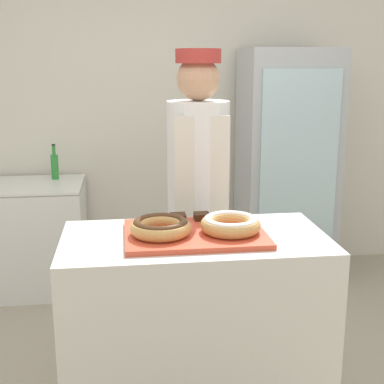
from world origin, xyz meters
TOP-DOWN VIEW (x-y plane):
  - wall_back at (0.00, 2.13)m, footprint 8.00×0.06m
  - display_counter at (0.00, 0.00)m, footprint 1.19×0.62m
  - serving_tray at (0.00, 0.00)m, footprint 0.62×0.45m
  - donut_chocolate_glaze at (-0.15, -0.03)m, footprint 0.27×0.27m
  - donut_light_glaze at (0.15, -0.03)m, footprint 0.27×0.27m
  - brownie_back_left at (-0.06, 0.18)m, footprint 0.07×0.07m
  - brownie_back_right at (0.06, 0.18)m, footprint 0.07×0.07m
  - baker_person at (0.10, 0.64)m, footprint 0.34×0.34m
  - beverage_fridge at (0.96, 1.75)m, footprint 0.71×0.60m
  - chest_freezer at (-1.12, 1.75)m, footprint 1.01×0.64m
  - bottle_green at (-0.84, 1.91)m, footprint 0.06×0.06m

SIDE VIEW (x-z plane):
  - chest_freezer at x=-1.12m, z-range 0.00..0.83m
  - display_counter at x=0.00m, z-range 0.00..0.96m
  - beverage_fridge at x=0.96m, z-range 0.00..1.82m
  - bottle_green at x=-0.84m, z-range 0.80..1.07m
  - baker_person at x=0.10m, z-range 0.07..1.85m
  - serving_tray at x=0.00m, z-range 0.96..0.98m
  - brownie_back_left at x=-0.06m, z-range 0.98..1.01m
  - brownie_back_right at x=0.06m, z-range 0.98..1.01m
  - donut_chocolate_glaze at x=-0.15m, z-range 0.99..1.06m
  - donut_light_glaze at x=0.15m, z-range 0.99..1.06m
  - wall_back at x=0.00m, z-range 0.00..2.70m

